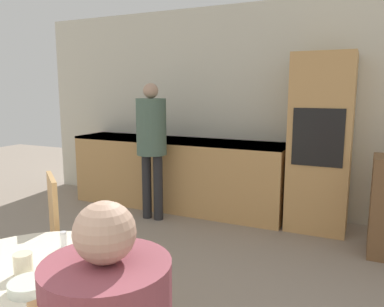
{
  "coord_description": "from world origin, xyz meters",
  "views": [
    {
      "loc": [
        1.13,
        0.33,
        1.54
      ],
      "look_at": [
        -0.05,
        2.86,
        1.07
      ],
      "focal_mm": 35.0,
      "sensor_mm": 36.0,
      "label": 1
    }
  ],
  "objects": [
    {
      "name": "chair_far_left",
      "position": [
        -0.75,
        2.02,
        0.55
      ],
      "size": [
        0.56,
        0.56,
        0.99
      ],
      "rotation": [
        0.0,
        0.0,
        5.6
      ],
      "color": "tan",
      "rests_on": "ground_plane"
    },
    {
      "name": "salt_shaker",
      "position": [
        -0.28,
        1.74,
        0.77
      ],
      "size": [
        0.03,
        0.03,
        0.09
      ],
      "color": "white",
      "rests_on": "dining_table"
    },
    {
      "name": "person_standing",
      "position": [
        -1.16,
        4.1,
        1.01
      ],
      "size": [
        0.35,
        0.35,
        1.63
      ],
      "color": "#262628",
      "rests_on": "ground_plane"
    },
    {
      "name": "cup",
      "position": [
        -0.23,
        1.44,
        0.77
      ],
      "size": [
        0.08,
        0.08,
        0.1
      ],
      "color": "beige",
      "rests_on": "dining_table"
    },
    {
      "name": "kitchen_counter",
      "position": [
        -1.1,
        4.62,
        0.47
      ],
      "size": [
        2.86,
        0.6,
        0.92
      ],
      "color": "tan",
      "rests_on": "ground_plane"
    },
    {
      "name": "wall_back",
      "position": [
        0.0,
        4.96,
        1.3
      ],
      "size": [
        6.75,
        0.05,
        2.6
      ],
      "color": "beige",
      "rests_on": "ground_plane"
    },
    {
      "name": "bowl_near",
      "position": [
        -0.02,
        1.83,
        0.75
      ],
      "size": [
        0.14,
        0.14,
        0.05
      ],
      "color": "beige",
      "rests_on": "dining_table"
    },
    {
      "name": "oven_unit",
      "position": [
        0.69,
        4.63,
        0.97
      ],
      "size": [
        0.64,
        0.59,
        1.94
      ],
      "color": "tan",
      "rests_on": "ground_plane"
    },
    {
      "name": "bowl_centre",
      "position": [
        -0.09,
        1.35,
        0.74
      ],
      "size": [
        0.17,
        0.17,
        0.04
      ],
      "color": "silver",
      "rests_on": "dining_table"
    }
  ]
}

